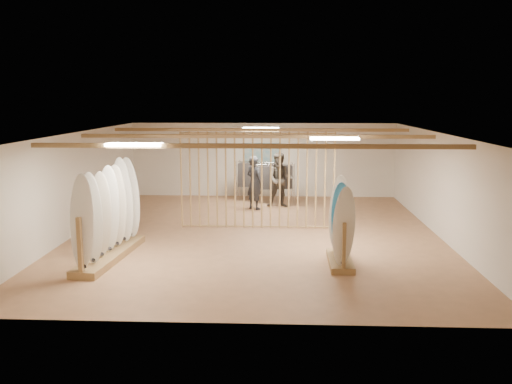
{
  "coord_description": "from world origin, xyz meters",
  "views": [
    {
      "loc": [
        0.66,
        -14.55,
        3.73
      ],
      "look_at": [
        0.0,
        0.0,
        1.2
      ],
      "focal_mm": 38.0,
      "sensor_mm": 36.0,
      "label": 1
    }
  ],
  "objects_px": {
    "clothing_rack_a": "(256,175)",
    "clothing_rack_b": "(274,177)",
    "shopper_a": "(254,179)",
    "shopper_b": "(280,176)",
    "rack_right": "(341,237)",
    "rack_left": "(109,227)"
  },
  "relations": [
    {
      "from": "rack_right",
      "to": "clothing_rack_b",
      "type": "bearing_deg",
      "value": 103.5
    },
    {
      "from": "shopper_a",
      "to": "rack_left",
      "type": "bearing_deg",
      "value": 105.0
    },
    {
      "from": "rack_right",
      "to": "shopper_b",
      "type": "height_order",
      "value": "shopper_b"
    },
    {
      "from": "clothing_rack_a",
      "to": "shopper_a",
      "type": "distance_m",
      "value": 1.26
    },
    {
      "from": "rack_left",
      "to": "rack_right",
      "type": "relative_size",
      "value": 1.7
    },
    {
      "from": "clothing_rack_a",
      "to": "clothing_rack_b",
      "type": "xyz_separation_m",
      "value": [
        0.65,
        -0.2,
        -0.03
      ]
    },
    {
      "from": "rack_right",
      "to": "clothing_rack_b",
      "type": "relative_size",
      "value": 1.3
    },
    {
      "from": "clothing_rack_b",
      "to": "shopper_b",
      "type": "xyz_separation_m",
      "value": [
        0.21,
        -0.64,
        0.13
      ]
    },
    {
      "from": "clothing_rack_a",
      "to": "shopper_b",
      "type": "bearing_deg",
      "value": -29.19
    },
    {
      "from": "clothing_rack_a",
      "to": "shopper_a",
      "type": "height_order",
      "value": "shopper_a"
    },
    {
      "from": "shopper_b",
      "to": "rack_left",
      "type": "bearing_deg",
      "value": -120.11
    },
    {
      "from": "rack_left",
      "to": "shopper_b",
      "type": "height_order",
      "value": "rack_left"
    },
    {
      "from": "clothing_rack_a",
      "to": "shopper_a",
      "type": "bearing_deg",
      "value": -75.83
    },
    {
      "from": "clothing_rack_b",
      "to": "rack_right",
      "type": "bearing_deg",
      "value": -88.89
    },
    {
      "from": "rack_right",
      "to": "clothing_rack_a",
      "type": "bearing_deg",
      "value": 107.94
    },
    {
      "from": "shopper_a",
      "to": "shopper_b",
      "type": "distance_m",
      "value": 0.97
    },
    {
      "from": "rack_right",
      "to": "clothing_rack_a",
      "type": "distance_m",
      "value": 7.7
    },
    {
      "from": "clothing_rack_a",
      "to": "rack_right",
      "type": "bearing_deg",
      "value": -58.26
    },
    {
      "from": "rack_left",
      "to": "clothing_rack_b",
      "type": "relative_size",
      "value": 2.21
    },
    {
      "from": "rack_right",
      "to": "clothing_rack_b",
      "type": "xyz_separation_m",
      "value": [
        -1.59,
        7.17,
        0.31
      ]
    },
    {
      "from": "rack_left",
      "to": "shopper_a",
      "type": "xyz_separation_m",
      "value": [
        3.11,
        5.92,
        0.27
      ]
    },
    {
      "from": "rack_right",
      "to": "shopper_b",
      "type": "xyz_separation_m",
      "value": [
        -1.38,
        6.53,
        0.43
      ]
    }
  ]
}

